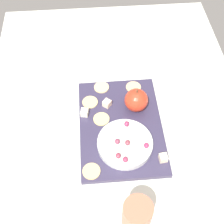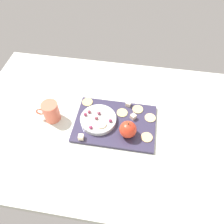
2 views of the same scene
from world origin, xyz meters
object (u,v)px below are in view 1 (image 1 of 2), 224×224
Objects in this scene: cracker_4 at (90,102)px; grape_1 at (128,143)px; cracker_3 at (133,87)px; grape_0 at (127,124)px; platter at (121,126)px; cheese_cube_1 at (85,113)px; cracker_2 at (91,171)px; cheese_cube_2 at (163,158)px; serving_dish at (125,144)px; cup at (137,215)px; grape_4 at (117,141)px; grape_3 at (125,159)px; cracker_0 at (101,119)px; grape_5 at (118,156)px; cracker_1 at (101,87)px; cheese_cube_0 at (107,103)px; grape_2 at (146,145)px; apple_whole at (136,100)px; apple_slice_0 at (135,135)px.

grape_1 reaches higher than cracker_4.
cracker_3 is 17.12cm from grape_0.
cheese_cube_1 is (4.68, 10.84, 1.83)cm from platter.
cheese_cube_2 is at bearing -84.38° from cracker_2.
cheese_cube_1 is at bearing 3.69° from cracker_2.
serving_dish and cheese_cube_2 have the same top height.
grape_1 is at bearing -0.04° from cup.
cracker_3 reaches higher than platter.
serving_dish is at bearing -87.32° from grape_4.
cup is at bearing 149.06° from cheese_cube_2.
grape_3 is at bearing 168.21° from cracker_3.
cracker_0 is 3.05× the size of grape_5.
cracker_1 and cracker_2 have the same top height.
cracker_3 is 3.05× the size of grape_5.
cracker_3 is 27.80cm from grape_5.
grape_5 is at bearing -175.06° from cheese_cube_0.
grape_0 reaches higher than cracker_0.
cracker_0 is at bearing 67.27° from platter.
grape_4 is (1.93, 8.00, 0.07)cm from grape_2.
serving_dish is 16.61cm from cheese_cube_1.
grape_0 and grape_4 have the same top height.
cracker_0 is (-3.81, 11.12, -3.46)cm from apple_whole.
serving_dish is 9.81× the size of grape_4.
cup is at bearing -172.43° from grape_4.
cracker_2 is (-21.09, 14.94, -3.46)cm from apple_whole.
apple_slice_0 is at bearing -43.61° from grape_1.
platter is at bearing 2.12° from cup.
grape_2 reaches higher than cracker_1.
cracker_1 is 22.66cm from apple_slice_0.
grape_1 is (-23.56, -6.01, 2.67)cm from cracker_1.
cheese_cube_2 is 22.46cm from cracker_0.
platter is at bearing 158.49° from cracker_3.
cracker_2 is 3.05× the size of grape_3.
cracker_4 is (4.65, -1.86, -0.90)cm from cheese_cube_1.
grape_3 reaches higher than cracker_4.
grape_4 is at bearing 76.45° from grape_2.
apple_slice_0 is (4.03, 2.58, -0.38)cm from grape_2.
cheese_cube_1 is at bearing 95.43° from apple_whole.
apple_slice_0 is (2.10, -5.42, -0.45)cm from grape_4.
cup is at bearing -172.65° from cheese_cube_0.
grape_2 is 1.00× the size of grape_5.
cheese_cube_0 is at bearing 15.13° from serving_dish.
grape_4 is (-13.82, 7.12, -0.74)cm from apple_whole.
grape_4 is (-15.30, -1.89, 1.82)cm from cheese_cube_0.
cup is at bearing -142.78° from cracker_2.
grape_5 reaches higher than serving_dish.
cracker_3 is 3.05× the size of grape_0.
cup is at bearing -175.60° from grape_3.
serving_dish is 19.32cm from cracker_4.
cracker_4 is (9.33, 8.98, 0.93)cm from platter.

